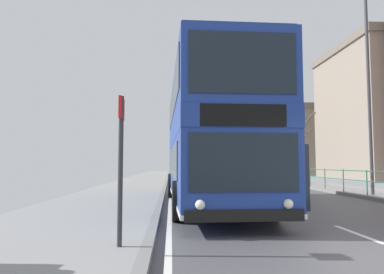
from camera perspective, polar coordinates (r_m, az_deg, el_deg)
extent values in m
cube|color=silver|center=(8.53, 24.79, -13.79)|extent=(0.12, 2.00, 0.00)
cube|color=silver|center=(12.93, 14.57, -10.69)|extent=(0.12, 2.00, 0.00)
cube|color=silver|center=(17.54, 9.70, -9.07)|extent=(0.12, 2.00, 0.00)
cube|color=silver|center=(22.23, 6.90, -8.09)|extent=(0.12, 2.00, 0.00)
cube|color=silver|center=(26.96, 5.08, -7.45)|extent=(0.12, 2.00, 0.00)
cube|color=silver|center=(31.71, 3.81, -6.99)|extent=(0.12, 2.00, 0.00)
cube|color=silver|center=(36.48, 2.87, -6.65)|extent=(0.12, 2.00, 0.00)
cube|color=silver|center=(41.25, 2.15, -6.39)|extent=(0.12, 2.00, 0.00)
cube|color=silver|center=(46.03, 1.58, -6.18)|extent=(0.12, 2.00, 0.00)
cube|color=silver|center=(50.81, 1.12, -6.01)|extent=(0.12, 2.00, 0.00)
cube|color=silver|center=(55.60, 0.73, -5.87)|extent=(0.12, 2.00, 0.00)
cube|color=slate|center=(5.05, -8.13, -20.28)|extent=(0.20, 140.00, 0.14)
cube|color=navy|center=(12.52, 2.74, -5.20)|extent=(2.79, 10.77, 1.85)
cube|color=navy|center=(12.55, 2.72, 0.13)|extent=(2.81, 10.83, 0.48)
cube|color=navy|center=(12.68, 2.70, 5.03)|extent=(2.79, 10.77, 1.69)
cube|color=navy|center=(12.86, 2.68, 8.92)|extent=(2.71, 10.45, 0.08)
cube|color=#19232D|center=(7.22, 8.28, -4.01)|extent=(2.22, 0.09, 1.18)
cube|color=black|center=(7.29, 8.20, 3.44)|extent=(1.77, 0.07, 0.46)
cube|color=#19232D|center=(7.51, 8.11, 11.67)|extent=(2.22, 0.09, 1.28)
cube|color=black|center=(7.29, 8.38, -12.27)|extent=(2.40, 0.14, 0.24)
cube|color=silver|center=(12.56, 2.75, -9.15)|extent=(2.82, 10.83, 0.10)
cube|color=#19232D|center=(13.00, 8.17, -3.99)|extent=(0.23, 8.35, 0.96)
cube|color=#19232D|center=(12.92, 8.34, 5.28)|extent=(0.26, 9.64, 1.01)
cube|color=#19232D|center=(12.68, -3.16, -4.02)|extent=(0.23, 8.35, 0.96)
cube|color=#19232D|center=(12.60, -3.09, 5.49)|extent=(0.26, 9.64, 1.01)
sphere|color=white|center=(7.50, 15.08, -10.25)|extent=(0.20, 0.20, 0.20)
sphere|color=white|center=(7.11, 1.29, -10.73)|extent=(0.20, 0.20, 0.20)
cube|color=#19232D|center=(8.71, 16.71, -6.24)|extent=(0.67, 0.51, 1.59)
cube|color=black|center=(8.87, 13.94, -6.26)|extent=(0.12, 0.90, 1.59)
cylinder|color=black|center=(9.72, 12.44, -9.80)|extent=(0.33, 1.05, 1.04)
cylinder|color=black|center=(9.31, -2.21, -10.15)|extent=(0.33, 1.05, 1.04)
cylinder|color=black|center=(16.14, 5.45, -7.68)|extent=(0.33, 1.05, 1.04)
cylinder|color=black|center=(15.90, -3.27, -7.75)|extent=(0.33, 1.05, 1.04)
cube|color=red|center=(37.31, 6.90, -4.01)|extent=(2.78, 10.30, 2.70)
cube|color=#19232D|center=(37.15, 4.98, -3.45)|extent=(0.28, 8.69, 1.30)
cube|color=#19232D|center=(37.52, 8.79, -3.42)|extent=(0.28, 8.69, 1.30)
cube|color=#19232D|center=(42.40, 5.87, -3.70)|extent=(2.13, 0.09, 1.62)
cylinder|color=black|center=(40.27, 4.58, -5.75)|extent=(0.31, 0.97, 0.96)
cylinder|color=black|center=(40.59, 7.93, -5.71)|extent=(0.31, 0.97, 0.96)
cylinder|color=black|center=(33.88, 5.75, -6.00)|extent=(0.31, 0.97, 0.96)
cylinder|color=black|center=(34.26, 9.72, -5.94)|extent=(0.31, 0.97, 0.96)
cylinder|color=#236B4C|center=(17.14, 26.08, -6.53)|extent=(0.05, 0.05, 1.08)
cylinder|color=#236B4C|center=(19.00, 22.95, -6.37)|extent=(0.05, 0.05, 1.08)
cylinder|color=#236B4C|center=(20.91, 20.39, -6.23)|extent=(0.05, 0.05, 1.08)
cylinder|color=#236B4C|center=(22.85, 18.27, -6.10)|extent=(0.05, 0.05, 1.08)
cylinder|color=#236B4C|center=(24.82, 16.47, -5.99)|extent=(0.05, 0.05, 1.08)
cylinder|color=#236B4C|center=(26.80, 14.95, -5.89)|extent=(0.05, 0.05, 1.08)
cylinder|color=#236B4C|center=(28.81, 13.63, -5.80)|extent=(0.05, 0.05, 1.08)
cylinder|color=#236B4C|center=(18.98, 22.91, -4.91)|extent=(0.04, 21.03, 0.04)
cylinder|color=#236B4C|center=(19.00, 22.95, -6.21)|extent=(0.04, 21.03, 0.04)
cylinder|color=#2D2D33|center=(5.97, -11.32, -5.21)|extent=(0.08, 0.08, 2.44)
cube|color=red|center=(6.06, -11.15, 4.49)|extent=(0.04, 0.44, 0.36)
cylinder|color=#38383D|center=(17.85, 26.34, 6.29)|extent=(0.14, 0.14, 8.96)
cylinder|color=brown|center=(27.28, 16.40, -2.05)|extent=(0.32, 0.32, 4.68)
cylinder|color=brown|center=(28.12, 17.26, -0.29)|extent=(1.48, 1.32, 1.37)
cylinder|color=brown|center=(27.43, 17.63, 2.00)|extent=(1.27, 0.50, 1.80)
cylinder|color=brown|center=(27.56, 17.73, 2.17)|extent=(1.44, 0.32, 1.57)
cylinder|color=brown|center=(27.38, 17.48, 0.48)|extent=(1.10, 0.40, 0.72)
cylinder|color=#423328|center=(45.46, 8.56, -1.89)|extent=(0.43, 0.43, 6.50)
cylinder|color=#423328|center=(46.04, 8.48, 0.55)|extent=(0.19, 0.99, 1.25)
cylinder|color=#423328|center=(44.65, 8.81, -0.19)|extent=(0.14, 1.87, 1.14)
cylinder|color=#423328|center=(44.81, 8.38, -0.95)|extent=(0.62, 1.36, 0.83)
cylinder|color=#423328|center=(45.63, 7.90, 0.18)|extent=(1.06, 0.46, 0.98)
cube|color=gray|center=(38.54, 27.79, 2.98)|extent=(8.16, 11.33, 12.10)
cube|color=#6D6357|center=(39.81, 27.45, 12.16)|extent=(8.48, 11.78, 0.70)
cube|color=gray|center=(53.57, 19.83, -1.08)|extent=(12.53, 10.27, 8.58)
cube|color=slate|center=(54.02, 19.70, 3.83)|extent=(13.04, 10.68, 0.70)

